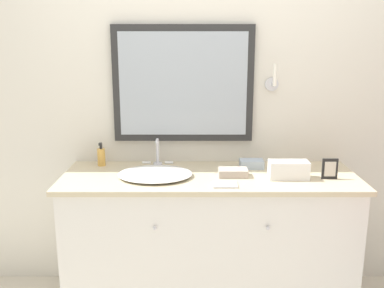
# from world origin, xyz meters

# --- Properties ---
(wall_back) EXTENTS (8.00, 0.18, 2.55)m
(wall_back) POSITION_xyz_m (-0.00, 0.66, 1.28)
(wall_back) COLOR silver
(wall_back) RESTS_ON ground_plane
(vanity_counter) EXTENTS (1.85, 0.62, 0.89)m
(vanity_counter) POSITION_xyz_m (0.00, 0.32, 0.45)
(vanity_counter) COLOR silver
(vanity_counter) RESTS_ON ground_plane
(sink_basin) EXTENTS (0.46, 0.42, 0.20)m
(sink_basin) POSITION_xyz_m (-0.34, 0.30, 0.91)
(sink_basin) COLOR white
(sink_basin) RESTS_ON vanity_counter
(soap_bottle) EXTENTS (0.05, 0.05, 0.16)m
(soap_bottle) POSITION_xyz_m (-0.72, 0.53, 0.96)
(soap_bottle) COLOR gold
(soap_bottle) RESTS_ON vanity_counter
(appliance_box) EXTENTS (0.24, 0.11, 0.11)m
(appliance_box) POSITION_xyz_m (0.48, 0.26, 0.95)
(appliance_box) COLOR white
(appliance_box) RESTS_ON vanity_counter
(picture_frame) EXTENTS (0.09, 0.01, 0.13)m
(picture_frame) POSITION_xyz_m (0.73, 0.25, 0.96)
(picture_frame) COLOR black
(picture_frame) RESTS_ON vanity_counter
(hand_towel_near_sink) EXTENTS (0.15, 0.10, 0.05)m
(hand_towel_near_sink) POSITION_xyz_m (0.28, 0.48, 0.92)
(hand_towel_near_sink) COLOR #A8B7C6
(hand_towel_near_sink) RESTS_ON vanity_counter
(hand_towel_far_corner) EXTENTS (0.18, 0.11, 0.05)m
(hand_towel_far_corner) POSITION_xyz_m (0.14, 0.30, 0.92)
(hand_towel_far_corner) COLOR #B7A899
(hand_towel_far_corner) RESTS_ON vanity_counter
(metal_tray) EXTENTS (0.14, 0.12, 0.01)m
(metal_tray) POSITION_xyz_m (0.08, 0.13, 0.90)
(metal_tray) COLOR silver
(metal_tray) RESTS_ON vanity_counter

